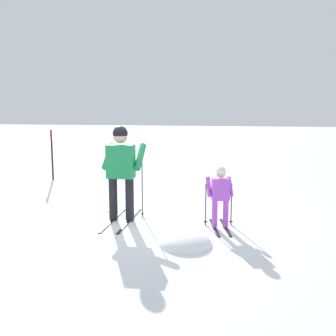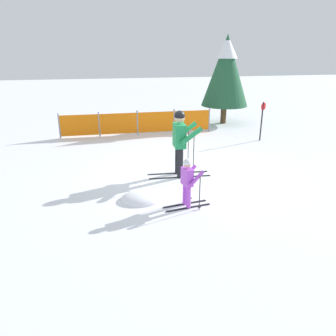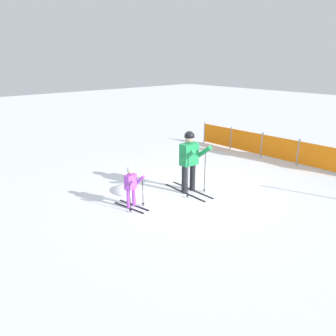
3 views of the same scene
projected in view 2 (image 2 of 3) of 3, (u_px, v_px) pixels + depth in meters
The scene contains 7 objects.
ground_plane at pixel (182, 172), 9.19m from camera, with size 60.00×60.00×0.00m, color white.
skier_adult at pixel (180, 138), 8.60m from camera, with size 1.69×0.77×1.78m.
skier_child at pixel (188, 179), 7.01m from camera, with size 1.06×0.53×1.10m.
safety_fence at pixel (137, 123), 12.99m from camera, with size 6.02×0.09×0.96m.
conifer_far at pixel (226, 70), 14.32m from camera, with size 2.07×2.07×3.84m.
trail_marker at pixel (262, 117), 12.03m from camera, with size 0.25×0.16×1.43m.
snow_mound at pixel (142, 200), 7.54m from camera, with size 0.96×0.82×0.38m, color white.
Camera 2 is at (-2.05, -8.34, 3.30)m, focal length 35.00 mm.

